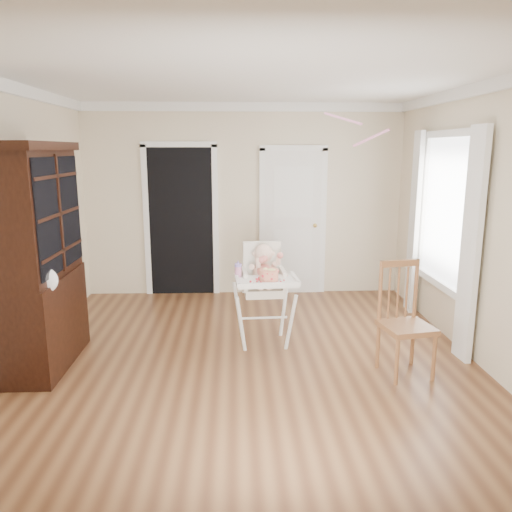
{
  "coord_description": "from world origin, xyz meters",
  "views": [
    {
      "loc": [
        -0.12,
        -4.62,
        2.07
      ],
      "look_at": [
        0.09,
        0.41,
        0.99
      ],
      "focal_mm": 35.0,
      "sensor_mm": 36.0,
      "label": 1
    }
  ],
  "objects_px": {
    "dining_chair": "(405,323)",
    "china_cabinet": "(38,258)",
    "high_chair": "(264,282)",
    "cake": "(269,275)",
    "sippy_cup": "(238,270)"
  },
  "relations": [
    {
      "from": "high_chair",
      "to": "cake",
      "type": "distance_m",
      "value": 0.3
    },
    {
      "from": "high_chair",
      "to": "china_cabinet",
      "type": "relative_size",
      "value": 0.52
    },
    {
      "from": "cake",
      "to": "sippy_cup",
      "type": "relative_size",
      "value": 1.4
    },
    {
      "from": "cake",
      "to": "dining_chair",
      "type": "relative_size",
      "value": 0.24
    },
    {
      "from": "high_chair",
      "to": "china_cabinet",
      "type": "distance_m",
      "value": 2.24
    },
    {
      "from": "dining_chair",
      "to": "china_cabinet",
      "type": "bearing_deg",
      "value": 163.81
    },
    {
      "from": "china_cabinet",
      "to": "dining_chair",
      "type": "distance_m",
      "value": 3.49
    },
    {
      "from": "sippy_cup",
      "to": "china_cabinet",
      "type": "bearing_deg",
      "value": -169.46
    },
    {
      "from": "high_chair",
      "to": "china_cabinet",
      "type": "bearing_deg",
      "value": -171.09
    },
    {
      "from": "high_chair",
      "to": "dining_chair",
      "type": "xyz_separation_m",
      "value": [
        1.27,
        -0.79,
        -0.2
      ]
    },
    {
      "from": "sippy_cup",
      "to": "dining_chair",
      "type": "relative_size",
      "value": 0.17
    },
    {
      "from": "china_cabinet",
      "to": "high_chair",
      "type": "bearing_deg",
      "value": 12.06
    },
    {
      "from": "china_cabinet",
      "to": "dining_chair",
      "type": "relative_size",
      "value": 2.03
    },
    {
      "from": "cake",
      "to": "china_cabinet",
      "type": "bearing_deg",
      "value": -174.72
    },
    {
      "from": "sippy_cup",
      "to": "dining_chair",
      "type": "bearing_deg",
      "value": -23.78
    }
  ]
}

